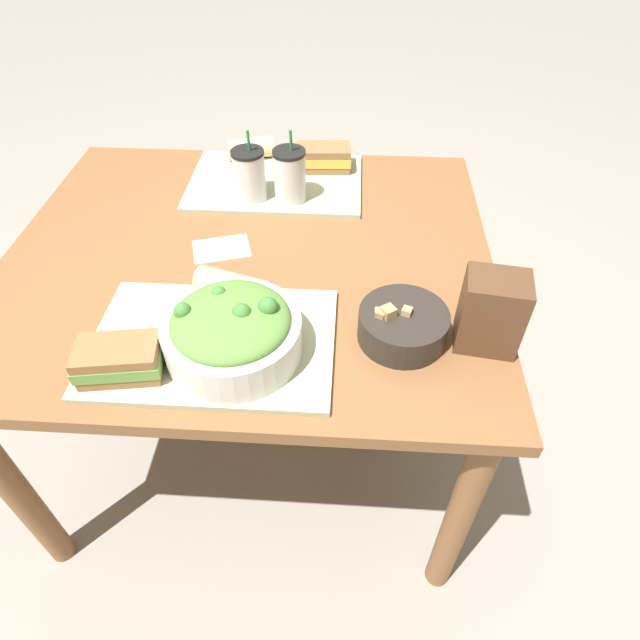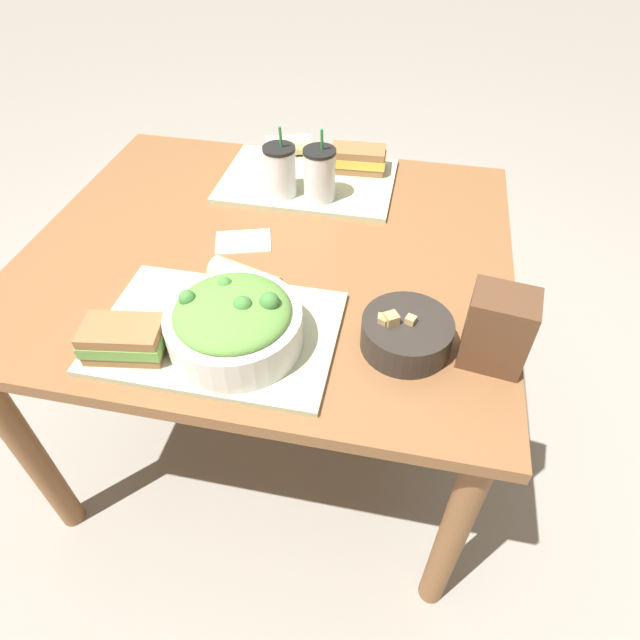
% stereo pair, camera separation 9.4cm
% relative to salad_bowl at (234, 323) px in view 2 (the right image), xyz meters
% --- Properties ---
extents(ground_plane, '(12.00, 12.00, 0.00)m').
position_rel_salad_bowl_xyz_m(ground_plane, '(-0.03, 0.32, -0.77)').
color(ground_plane, gray).
extents(dining_table, '(1.11, 0.97, 0.70)m').
position_rel_salad_bowl_xyz_m(dining_table, '(-0.03, 0.32, -0.16)').
color(dining_table, brown).
rests_on(dining_table, ground_plane).
extents(tray_near, '(0.46, 0.31, 0.01)m').
position_rel_salad_bowl_xyz_m(tray_near, '(-0.05, 0.03, -0.06)').
color(tray_near, '#B2BC99').
rests_on(tray_near, dining_table).
extents(tray_far, '(0.46, 0.31, 0.01)m').
position_rel_salad_bowl_xyz_m(tray_far, '(-0.00, 0.62, -0.06)').
color(tray_far, '#B2BC99').
rests_on(tray_far, dining_table).
extents(salad_bowl, '(0.25, 0.25, 0.12)m').
position_rel_salad_bowl_xyz_m(salad_bowl, '(0.00, 0.00, 0.00)').
color(salad_bowl, white).
rests_on(salad_bowl, tray_near).
extents(soup_bowl, '(0.17, 0.17, 0.08)m').
position_rel_salad_bowl_xyz_m(soup_bowl, '(0.31, 0.07, -0.03)').
color(soup_bowl, '#2D2823').
rests_on(soup_bowl, dining_table).
extents(sandwich_near, '(0.16, 0.11, 0.06)m').
position_rel_salad_bowl_xyz_m(sandwich_near, '(-0.19, -0.06, -0.02)').
color(sandwich_near, olive).
rests_on(sandwich_near, tray_near).
extents(baguette_near, '(0.16, 0.10, 0.06)m').
position_rel_salad_bowl_xyz_m(baguette_near, '(-0.02, 0.15, -0.02)').
color(baguette_near, '#DBBC84').
rests_on(baguette_near, tray_near).
extents(sandwich_far, '(0.16, 0.09, 0.06)m').
position_rel_salad_bowl_xyz_m(sandwich_far, '(0.12, 0.70, -0.02)').
color(sandwich_far, olive).
rests_on(sandwich_far, tray_far).
extents(baguette_far, '(0.14, 0.09, 0.06)m').
position_rel_salad_bowl_xyz_m(baguette_far, '(-0.08, 0.75, -0.02)').
color(baguette_far, '#DBBC84').
rests_on(baguette_far, tray_far).
extents(drink_cup_dark, '(0.08, 0.08, 0.18)m').
position_rel_salad_bowl_xyz_m(drink_cup_dark, '(-0.05, 0.53, 0.01)').
color(drink_cup_dark, silver).
rests_on(drink_cup_dark, tray_far).
extents(drink_cup_red, '(0.08, 0.08, 0.19)m').
position_rel_salad_bowl_xyz_m(drink_cup_red, '(0.05, 0.53, 0.01)').
color(drink_cup_red, silver).
rests_on(drink_cup_red, tray_far).
extents(chip_bag, '(0.12, 0.10, 0.15)m').
position_rel_salad_bowl_xyz_m(chip_bag, '(0.47, 0.07, 0.01)').
color(chip_bag, brown).
rests_on(chip_bag, dining_table).
extents(napkin_folded, '(0.15, 0.12, 0.00)m').
position_rel_salad_bowl_xyz_m(napkin_folded, '(-0.09, 0.33, -0.06)').
color(napkin_folded, white).
rests_on(napkin_folded, dining_table).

